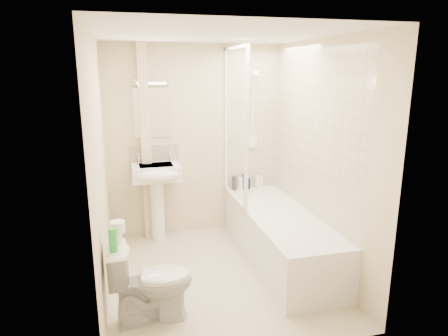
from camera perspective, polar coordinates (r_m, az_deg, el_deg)
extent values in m
plane|color=beige|center=(4.32, -0.83, -15.06)|extent=(2.50, 2.50, 0.00)
cube|color=beige|center=(5.08, -4.13, 3.78)|extent=(2.20, 0.02, 2.40)
cube|color=beige|center=(3.79, -17.29, -0.33)|extent=(0.02, 2.50, 2.40)
cube|color=beige|center=(4.26, 13.66, 1.45)|extent=(0.02, 2.50, 2.40)
cube|color=white|center=(3.79, -0.96, 18.58)|extent=(2.20, 2.50, 0.02)
cube|color=beige|center=(5.22, 4.04, 6.55)|extent=(0.70, 0.01, 1.75)
cube|color=beige|center=(4.39, 12.49, 4.86)|extent=(0.01, 2.10, 1.75)
cube|color=beige|center=(4.95, -11.10, 3.29)|extent=(0.12, 0.12, 2.40)
cube|color=beige|center=(5.04, -9.91, 1.56)|extent=(0.60, 0.02, 0.30)
cube|color=white|center=(4.95, -10.17, 7.78)|extent=(0.46, 0.01, 0.60)
cube|color=silver|center=(4.91, -10.34, 12.05)|extent=(0.42, 0.07, 0.07)
cube|color=white|center=(4.58, 7.88, -9.61)|extent=(0.70, 2.10, 0.55)
cube|color=white|center=(4.49, 7.97, -7.04)|extent=(0.56, 1.96, 0.05)
cube|color=white|center=(4.70, 1.62, 6.07)|extent=(0.01, 0.90, 1.80)
cube|color=white|center=(5.11, 0.31, 6.71)|extent=(0.04, 0.04, 1.80)
cube|color=white|center=(4.27, 3.27, 5.25)|extent=(0.04, 0.04, 1.80)
cube|color=white|center=(4.66, 1.70, 16.85)|extent=(0.04, 0.90, 0.04)
cube|color=white|center=(4.89, 1.55, -4.19)|extent=(0.04, 0.90, 0.03)
cylinder|color=white|center=(5.18, 4.14, 7.89)|extent=(0.02, 0.02, 0.90)
cylinder|color=white|center=(5.25, 4.05, 3.00)|extent=(0.05, 0.05, 0.02)
cylinder|color=white|center=(5.15, 4.23, 12.87)|extent=(0.05, 0.05, 0.02)
cylinder|color=white|center=(5.09, 4.47, 13.19)|extent=(0.08, 0.11, 0.11)
cube|color=white|center=(5.23, 4.08, 3.74)|extent=(0.10, 0.05, 0.14)
cylinder|color=white|center=(5.14, 4.02, 8.41)|extent=(0.01, 0.13, 0.84)
cylinder|color=white|center=(5.06, -9.46, -5.93)|extent=(0.17, 0.17, 0.78)
cube|color=white|center=(4.89, -9.66, -0.55)|extent=(0.58, 0.44, 0.18)
ellipsoid|color=white|center=(4.73, -9.49, -1.05)|extent=(0.58, 0.24, 0.18)
cube|color=silver|center=(4.87, -9.70, 0.21)|extent=(0.40, 0.29, 0.04)
cylinder|color=white|center=(4.95, -12.01, 1.24)|extent=(0.03, 0.03, 0.10)
cylinder|color=white|center=(4.98, -7.68, 1.49)|extent=(0.03, 0.03, 0.10)
sphere|color=white|center=(4.94, -12.04, 1.93)|extent=(0.04, 0.04, 0.04)
sphere|color=white|center=(4.97, -7.70, 2.18)|extent=(0.04, 0.04, 0.04)
cylinder|color=black|center=(5.23, 1.46, -2.16)|extent=(0.06, 0.06, 0.19)
cylinder|color=white|center=(5.25, 2.38, -2.19)|extent=(0.06, 0.06, 0.17)
cylinder|color=black|center=(5.26, 2.89, -1.98)|extent=(0.06, 0.06, 0.20)
cylinder|color=#12154F|center=(5.29, 3.50, -2.27)|extent=(0.05, 0.05, 0.14)
cylinder|color=beige|center=(5.32, 4.81, -1.99)|extent=(0.07, 0.07, 0.17)
cylinder|color=white|center=(5.34, 5.29, -2.10)|extent=(0.06, 0.06, 0.14)
imported|color=white|center=(3.56, -10.37, -15.62)|extent=(0.42, 0.70, 0.71)
cylinder|color=white|center=(3.44, -15.28, -9.50)|extent=(0.11, 0.11, 0.10)
cylinder|color=white|center=(3.39, -14.97, -8.11)|extent=(0.12, 0.12, 0.09)
cylinder|color=green|center=(3.27, -15.57, -9.87)|extent=(0.07, 0.07, 0.20)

